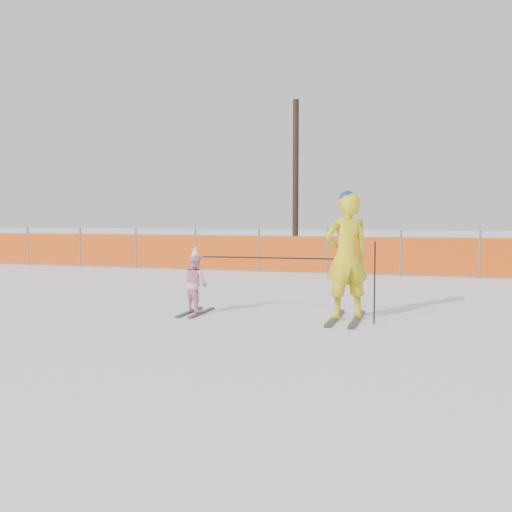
{
  "coord_description": "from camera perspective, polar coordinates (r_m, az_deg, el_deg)",
  "views": [
    {
      "loc": [
        2.54,
        -7.89,
        1.61
      ],
      "look_at": [
        0.0,
        0.5,
        1.0
      ],
      "focal_mm": 40.0,
      "sensor_mm": 36.0,
      "label": 1
    }
  ],
  "objects": [
    {
      "name": "adult",
      "position": [
        8.92,
        9.04,
        0.04
      ],
      "size": [
        0.84,
        1.49,
        2.01
      ],
      "color": "black",
      "rests_on": "ground"
    },
    {
      "name": "ground",
      "position": [
        8.44,
        -0.99,
        -7.01
      ],
      "size": [
        120.0,
        120.0,
        0.0
      ],
      "primitive_type": "plane",
      "color": "white",
      "rests_on": "ground"
    },
    {
      "name": "child",
      "position": [
        9.51,
        -6.09,
        -2.66
      ],
      "size": [
        0.58,
        1.02,
        1.13
      ],
      "color": "black",
      "rests_on": "ground"
    },
    {
      "name": "ski_poles",
      "position": [
        8.93,
        4.88,
        -1.04
      ],
      "size": [
        2.82,
        0.22,
        1.24
      ],
      "color": "black",
      "rests_on": "ground"
    },
    {
      "name": "tree_trunks",
      "position": [
        19.07,
        20.34,
        7.37
      ],
      "size": [
        8.02,
        2.57,
        5.74
      ],
      "color": "black",
      "rests_on": "ground"
    },
    {
      "name": "safety_fence",
      "position": [
        16.99,
        -3.86,
        0.43
      ],
      "size": [
        17.58,
        0.06,
        1.25
      ],
      "color": "#595960",
      "rests_on": "ground"
    }
  ]
}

